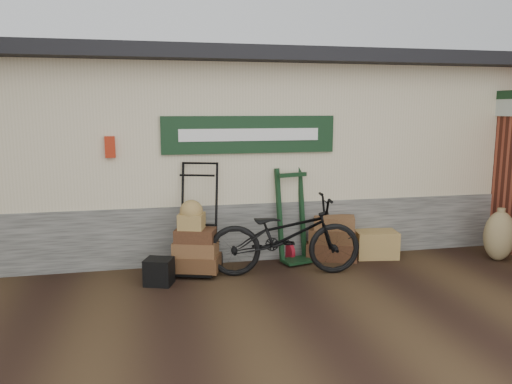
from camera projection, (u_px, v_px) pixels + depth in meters
ground at (286, 281)px, 6.84m from camera, size 80.00×80.00×0.00m
station_building at (246, 148)px, 9.20m from camera, size 14.40×4.10×3.20m
porter_trolley at (198, 217)px, 7.12m from camera, size 0.95×0.82×1.60m
green_barrow at (292, 216)px, 7.60m from camera, size 0.61×0.55×1.44m
suitcase_stack at (332, 237)px, 7.81m from camera, size 0.90×0.73×0.69m
wicker_hamper at (376, 244)px, 7.90m from camera, size 0.70×0.52×0.42m
black_trunk at (159, 272)px, 6.67m from camera, size 0.44×0.41×0.35m
bicycle at (285, 231)px, 7.01m from camera, size 1.01×2.23×1.25m
burlap_sack_left at (499, 236)px, 7.70m from camera, size 0.49×0.41×0.78m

